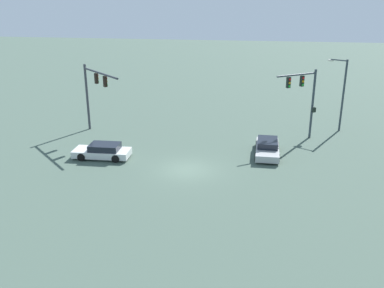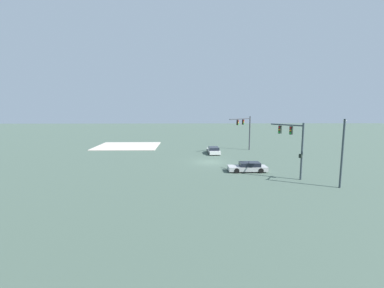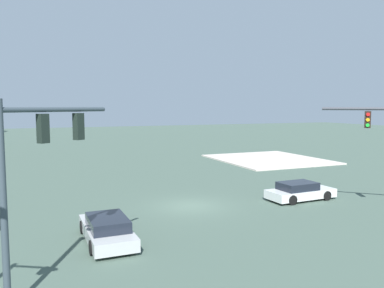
{
  "view_description": "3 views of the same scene",
  "coord_description": "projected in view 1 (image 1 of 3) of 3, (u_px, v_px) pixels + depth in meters",
  "views": [
    {
      "loc": [
        29.42,
        5.25,
        12.71
      ],
      "look_at": [
        2.4,
        0.75,
        2.98
      ],
      "focal_mm": 39.35,
      "sensor_mm": 36.0,
      "label": 1
    },
    {
      "loc": [
        3.35,
        39.01,
        8.11
      ],
      "look_at": [
        2.61,
        -1.06,
        2.6
      ],
      "focal_mm": 24.79,
      "sensor_mm": 36.0,
      "label": 2
    },
    {
      "loc": [
        -22.1,
        9.28,
        6.22
      ],
      "look_at": [
        0.72,
        -0.4,
        3.83
      ],
      "focal_mm": 36.54,
      "sensor_mm": 36.0,
      "label": 3
    }
  ],
  "objects": [
    {
      "name": "sedan_car_approaching",
      "position": [
        103.0,
        151.0,
        34.6
      ],
      "size": [
        2.13,
        4.69,
        1.21
      ],
      "rotation": [
        0.0,
        0.0,
        -1.53
      ],
      "color": "silver",
      "rests_on": "ground"
    },
    {
      "name": "traffic_signal_near_corner",
      "position": [
        94.0,
        87.0,
        39.44
      ],
      "size": [
        4.86,
        5.07,
        6.49
      ],
      "rotation": [
        0.0,
        0.0,
        0.81
      ],
      "color": "#393C44",
      "rests_on": "ground"
    },
    {
      "name": "sedan_car_waiting_far",
      "position": [
        267.0,
        148.0,
        35.39
      ],
      "size": [
        4.89,
        1.99,
        1.21
      ],
      "rotation": [
        0.0,
        0.0,
        -0.0
      ],
      "color": "#AFB1B2",
      "rests_on": "ground"
    },
    {
      "name": "ground_plane",
      "position": [
        188.0,
        170.0,
        32.41
      ],
      "size": [
        196.97,
        196.97,
        0.0
      ],
      "primitive_type": "plane",
      "color": "#44574C"
    },
    {
      "name": "streetlamp_curved_arm",
      "position": [
        342.0,
        90.0,
        40.52
      ],
      "size": [
        1.21,
        1.83,
        7.02
      ],
      "rotation": [
        0.0,
        0.0,
        -2.1
      ],
      "color": "#323E45",
      "rests_on": "ground"
    },
    {
      "name": "traffic_signal_opposite_side",
      "position": [
        305.0,
        93.0,
        37.82
      ],
      "size": [
        2.65,
        3.83,
        6.45
      ],
      "rotation": [
        0.0,
        0.0,
        -0.95
      ],
      "color": "#333F47",
      "rests_on": "ground"
    }
  ]
}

